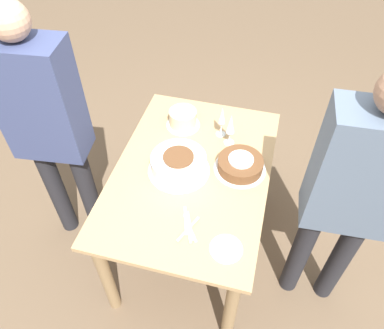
{
  "coord_description": "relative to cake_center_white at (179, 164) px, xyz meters",
  "views": [
    {
      "loc": [
        -1.35,
        -0.35,
        2.32
      ],
      "look_at": [
        0.0,
        0.0,
        0.81
      ],
      "focal_mm": 35.0,
      "sensor_mm": 36.0,
      "label": 1
    }
  ],
  "objects": [
    {
      "name": "wine_glass_near",
      "position": [
        0.35,
        -0.17,
        0.08
      ],
      "size": [
        0.06,
        0.06,
        0.21
      ],
      "color": "silver",
      "rests_on": "dining_table"
    },
    {
      "name": "dining_table",
      "position": [
        0.02,
        -0.07,
        -0.19
      ],
      "size": [
        1.24,
        0.86,
        0.76
      ],
      "color": "tan",
      "rests_on": "ground_plane"
    },
    {
      "name": "dessert_plate_left",
      "position": [
        -0.42,
        -0.35,
        -0.05
      ],
      "size": [
        0.16,
        0.16,
        0.01
      ],
      "color": "silver",
      "rests_on": "dining_table"
    },
    {
      "name": "person_cutting",
      "position": [
        -0.11,
        -0.86,
        0.16
      ],
      "size": [
        0.24,
        0.41,
        1.63
      ],
      "rotation": [
        0.0,
        0.0,
        1.63
      ],
      "color": "#232328",
      "rests_on": "ground_plane"
    },
    {
      "name": "cake_back_decorated",
      "position": [
        0.37,
        0.08,
        0.0
      ],
      "size": [
        0.21,
        0.21,
        0.11
      ],
      "color": "white",
      "rests_on": "dining_table"
    },
    {
      "name": "cake_front_chocolate",
      "position": [
        0.1,
        -0.33,
        -0.02
      ],
      "size": [
        0.29,
        0.29,
        0.08
      ],
      "color": "white",
      "rests_on": "dining_table"
    },
    {
      "name": "fork_pile",
      "position": [
        -0.35,
        -0.15,
        -0.04
      ],
      "size": [
        0.21,
        0.12,
        0.01
      ],
      "color": "silver",
      "rests_on": "dining_table"
    },
    {
      "name": "cake_center_white",
      "position": [
        0.0,
        0.0,
        0.0
      ],
      "size": [
        0.34,
        0.34,
        0.11
      ],
      "color": "white",
      "rests_on": "dining_table"
    },
    {
      "name": "ground_plane",
      "position": [
        0.02,
        -0.07,
        -0.82
      ],
      "size": [
        12.0,
        12.0,
        0.0
      ],
      "primitive_type": "plane",
      "color": "brown"
    },
    {
      "name": "person_watching",
      "position": [
        -0.05,
        0.72,
        0.19
      ],
      "size": [
        0.26,
        0.42,
        1.66
      ],
      "rotation": [
        0.0,
        0.0,
        -1.45
      ],
      "color": "#232328",
      "rests_on": "ground_plane"
    },
    {
      "name": "wine_glass_far",
      "position": [
        0.29,
        -0.23,
        0.09
      ],
      "size": [
        0.06,
        0.06,
        0.21
      ],
      "color": "silver",
      "rests_on": "dining_table"
    }
  ]
}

